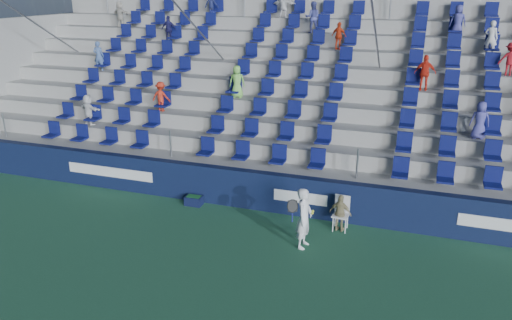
{
  "coord_description": "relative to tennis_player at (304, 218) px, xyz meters",
  "views": [
    {
      "loc": [
        4.6,
        -10.06,
        6.5
      ],
      "look_at": [
        0.2,
        2.8,
        1.7
      ],
      "focal_mm": 35.0,
      "sensor_mm": 36.0,
      "label": 1
    }
  ],
  "objects": [
    {
      "name": "grandstand",
      "position": [
        -2.03,
        6.94,
        1.32
      ],
      "size": [
        24.0,
        8.17,
        6.63
      ],
      "color": "#999894",
      "rests_on": "ground"
    },
    {
      "name": "line_judge_chair",
      "position": [
        0.75,
        1.35,
        -0.26
      ],
      "size": [
        0.46,
        0.47,
        0.98
      ],
      "color": "white",
      "rests_on": "ground"
    },
    {
      "name": "sponsor_wall",
      "position": [
        -2.02,
        1.84,
        -0.22
      ],
      "size": [
        24.0,
        0.32,
        1.2
      ],
      "color": "#10193B",
      "rests_on": "ground"
    },
    {
      "name": "ground",
      "position": [
        -2.02,
        -1.31,
        -0.82
      ],
      "size": [
        70.0,
        70.0,
        0.0
      ],
      "primitive_type": "plane",
      "color": "#2B6443",
      "rests_on": "ground"
    },
    {
      "name": "tennis_player",
      "position": [
        0.0,
        0.0,
        0.0
      ],
      "size": [
        0.69,
        0.65,
        1.63
      ],
      "color": "white",
      "rests_on": "ground"
    },
    {
      "name": "ball_bin",
      "position": [
        -3.85,
        1.44,
        -0.66
      ],
      "size": [
        0.53,
        0.36,
        0.3
      ],
      "color": "#0E1434",
      "rests_on": "ground"
    },
    {
      "name": "line_judge",
      "position": [
        0.75,
        1.19,
        -0.28
      ],
      "size": [
        0.67,
        0.37,
        1.07
      ],
      "primitive_type": "imported",
      "rotation": [
        0.0,
        0.0,
        2.96
      ],
      "color": "tan",
      "rests_on": "ground"
    }
  ]
}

